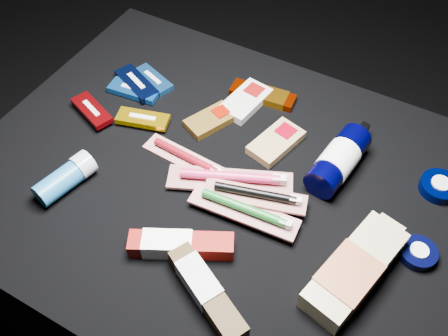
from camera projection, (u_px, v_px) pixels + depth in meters
The scene contains 22 objects.
ground at pixel (217, 268), 1.31m from camera, with size 3.00×3.00×0.00m, color black.
cloth_table at pixel (216, 228), 1.16m from camera, with size 0.98×0.78×0.40m, color black.
luna_bar_0 at pixel (153, 79), 1.17m from camera, with size 0.12×0.07×0.01m.
luna_bar_1 at pixel (134, 91), 1.14m from camera, with size 0.12×0.06×0.02m.
luna_bar_2 at pixel (137, 83), 1.15m from camera, with size 0.13×0.09×0.02m.
luna_bar_3 at pixel (143, 119), 1.08m from camera, with size 0.12×0.07×0.01m.
luna_bar_4 at pixel (92, 110), 1.09m from camera, with size 0.12×0.08×0.01m.
clif_bar_0 at pixel (212, 119), 1.08m from camera, with size 0.10×0.12×0.02m.
clif_bar_1 at pixel (247, 100), 1.12m from camera, with size 0.08×0.13×0.02m.
clif_bar_2 at pixel (277, 141), 1.04m from camera, with size 0.09×0.13×0.02m.
power_bar at pixel (266, 96), 1.13m from camera, with size 0.15×0.06×0.02m.
lotion_bottle at pixel (338, 160), 0.98m from camera, with size 0.08×0.21×0.07m.
cream_tin_upper at pixel (439, 186), 0.97m from camera, with size 0.08×0.08×0.02m.
cream_tin_lower at pixel (418, 253), 0.88m from camera, with size 0.07×0.07×0.02m.
bodywash_bottle at pixel (353, 271), 0.84m from camera, with size 0.13×0.24×0.05m.
deodorant_stick at pixel (66, 178), 0.96m from camera, with size 0.07×0.13×0.05m.
toothbrush_pack_0 at pixel (187, 159), 1.02m from camera, with size 0.20×0.06×0.02m.
toothbrush_pack_1 at pixel (232, 179), 0.97m from camera, with size 0.25×0.15×0.03m.
toothbrush_pack_2 at pixel (245, 210), 0.92m from camera, with size 0.21×0.06×0.02m.
toothbrush_pack_3 at pixel (256, 195), 0.93m from camera, with size 0.20×0.10×0.02m.
toothpaste_carton_red at pixel (176, 245), 0.88m from camera, with size 0.18×0.12×0.04m.
toothpaste_carton_green at pixel (204, 289), 0.82m from camera, with size 0.18×0.12×0.04m.
Camera 1 is at (0.31, -0.53, 1.19)m, focal length 40.00 mm.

